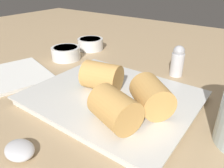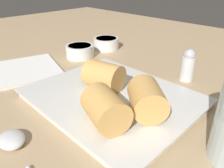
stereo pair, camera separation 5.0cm
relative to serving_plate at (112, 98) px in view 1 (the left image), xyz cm
name	(u,v)px [view 1 (the left image)]	position (x,y,z in cm)	size (l,w,h in cm)	color
table_surface	(99,99)	(-3.39, 0.55, -1.76)	(180.00, 140.00, 2.00)	tan
serving_plate	(112,98)	(0.00, 0.00, 0.00)	(27.15, 22.21, 1.50)	silver
roll_front_left	(99,76)	(-3.04, 0.42, 3.16)	(7.63, 5.95, 4.84)	#DBA356
roll_front_right	(113,107)	(4.72, -6.20, 3.16)	(7.76, 6.66, 4.84)	#DBA356
roll_back_left	(150,94)	(7.14, -0.12, 3.16)	(8.04, 7.87, 4.84)	#DBA356
dipping_bowl_near	(66,53)	(-21.96, 9.98, 0.96)	(7.31, 7.31, 3.15)	white
dipping_bowl_far	(90,43)	(-22.19, 19.72, 0.96)	(7.31, 7.31, 3.15)	white
spoon	(26,156)	(-0.35, -16.77, -0.08)	(19.50, 3.63, 1.47)	silver
napkin	(14,75)	(-23.15, -4.07, -0.46)	(18.47, 16.88, 0.60)	white
salt_shaker	(178,61)	(4.73, 17.02, 2.57)	(2.72, 2.72, 6.66)	silver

